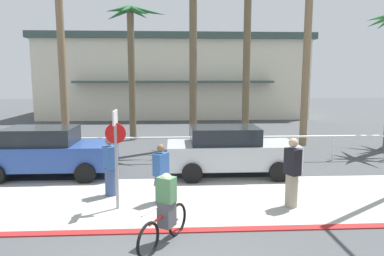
# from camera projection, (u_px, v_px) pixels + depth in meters

# --- Properties ---
(ground_plane) EXTENTS (80.00, 80.00, 0.00)m
(ground_plane) POSITION_uv_depth(u_px,v_px,m) (169.00, 154.00, 15.45)
(ground_plane) COLOR #424447
(sidewalk_strip) EXTENTS (44.00, 4.00, 0.02)m
(sidewalk_strip) POSITION_uv_depth(u_px,v_px,m) (167.00, 200.00, 9.71)
(sidewalk_strip) COLOR #ADAAA0
(sidewalk_strip) RESTS_ON ground
(curb_paint) EXTENTS (44.00, 0.24, 0.03)m
(curb_paint) POSITION_uv_depth(u_px,v_px,m) (165.00, 231.00, 7.74)
(curb_paint) COLOR maroon
(curb_paint) RESTS_ON ground
(building_backdrop) EXTENTS (21.98, 9.97, 6.73)m
(building_backdrop) POSITION_uv_depth(u_px,v_px,m) (174.00, 77.00, 31.04)
(building_backdrop) COLOR beige
(building_backdrop) RESTS_ON ground
(rail_fence) EXTENTS (26.71, 0.08, 1.04)m
(rail_fence) POSITION_uv_depth(u_px,v_px,m) (169.00, 142.00, 13.84)
(rail_fence) COLOR white
(rail_fence) RESTS_ON ground
(stop_sign_bike_lane) EXTENTS (0.52, 0.56, 2.56)m
(stop_sign_bike_lane) POSITION_uv_depth(u_px,v_px,m) (116.00, 145.00, 8.82)
(stop_sign_bike_lane) COLOR gray
(stop_sign_bike_lane) RESTS_ON ground
(palm_tree_0) EXTENTS (3.15, 3.52, 9.03)m
(palm_tree_0) POSITION_uv_depth(u_px,v_px,m) (59.00, 2.00, 16.33)
(palm_tree_0) COLOR #846B4C
(palm_tree_0) RESTS_ON ground
(palm_tree_1) EXTENTS (3.28, 2.95, 7.03)m
(palm_tree_1) POSITION_uv_depth(u_px,v_px,m) (132.00, 41.00, 18.23)
(palm_tree_1) COLOR brown
(palm_tree_1) RESTS_ON ground
(palm_tree_4) EXTENTS (3.05, 3.31, 8.30)m
(palm_tree_4) POSITION_uv_depth(u_px,v_px,m) (309.00, 20.00, 16.57)
(palm_tree_4) COLOR #846B4C
(palm_tree_4) RESTS_ON ground
(car_blue_1) EXTENTS (4.40, 2.02, 1.69)m
(car_blue_1) POSITION_uv_depth(u_px,v_px,m) (47.00, 151.00, 11.93)
(car_blue_1) COLOR #284793
(car_blue_1) RESTS_ON ground
(car_silver_2) EXTENTS (4.40, 2.02, 1.69)m
(car_silver_2) POSITION_uv_depth(u_px,v_px,m) (230.00, 150.00, 12.08)
(car_silver_2) COLOR #B2B7BC
(car_silver_2) RESTS_ON ground
(cyclist_red_0) EXTENTS (0.98, 1.60, 1.50)m
(cyclist_red_0) POSITION_uv_depth(u_px,v_px,m) (165.00, 211.00, 7.10)
(cyclist_red_0) COLOR black
(cyclist_red_0) RESTS_ON ground
(pedestrian_0) EXTENTS (0.45, 0.48, 1.71)m
(pedestrian_0) POSITION_uv_depth(u_px,v_px,m) (110.00, 169.00, 9.95)
(pedestrian_0) COLOR #384C7A
(pedestrian_0) RESTS_ON ground
(pedestrian_1) EXTENTS (0.41, 0.47, 1.84)m
(pedestrian_1) POSITION_uv_depth(u_px,v_px,m) (292.00, 175.00, 9.06)
(pedestrian_1) COLOR gray
(pedestrian_1) RESTS_ON ground
(pedestrian_2) EXTENTS (0.45, 0.48, 1.62)m
(pedestrian_2) POSITION_uv_depth(u_px,v_px,m) (161.00, 176.00, 9.40)
(pedestrian_2) COLOR #384C7A
(pedestrian_2) RESTS_ON ground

